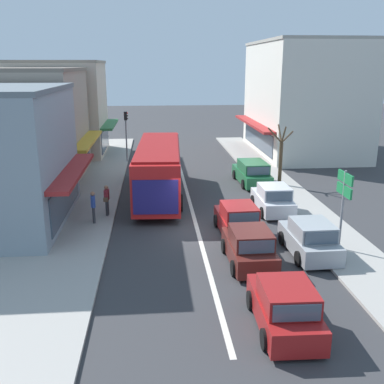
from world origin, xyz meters
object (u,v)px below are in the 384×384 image
parked_wagon_kerb_third (252,173)px  pedestrian_browsing_midblock (93,205)px  city_bus (159,167)px  hatchback_adjacent_lane_lead (285,307)px  hatchback_queue_far_back (238,220)px  parked_hatchback_kerb_front (310,239)px  street_tree_right (280,158)px  directional_road_sign (344,191)px  parked_hatchback_kerb_second (273,199)px  hatchback_adjacent_lane_trail (249,247)px  pedestrian_with_handbag_near (107,198)px  traffic_light_downstreet (126,128)px

parked_wagon_kerb_third → pedestrian_browsing_midblock: (-9.72, -7.43, 0.32)m
city_bus → hatchback_adjacent_lane_lead: 15.19m
hatchback_adjacent_lane_lead → hatchback_queue_far_back: size_ratio=0.99×
parked_wagon_kerb_third → parked_hatchback_kerb_front: bearing=-90.5°
hatchback_queue_far_back → street_tree_right: size_ratio=0.92×
hatchback_adjacent_lane_lead → street_tree_right: size_ratio=0.91×
parked_wagon_kerb_third → street_tree_right: bearing=-25.5°
directional_road_sign → street_tree_right: size_ratio=0.88×
parked_hatchback_kerb_second → hatchback_adjacent_lane_lead: bearing=-103.0°
street_tree_right → hatchback_adjacent_lane_lead: bearing=-105.1°
street_tree_right → hatchback_queue_far_back: bearing=-117.3°
city_bus → directional_road_sign: size_ratio=3.04×
hatchback_queue_far_back → parked_hatchback_kerb_second: bearing=51.7°
hatchback_adjacent_lane_trail → parked_hatchback_kerb_front: same height
hatchback_adjacent_lane_lead → pedestrian_browsing_midblock: 12.08m
hatchback_queue_far_back → directional_road_sign: size_ratio=1.05×
parked_hatchback_kerb_front → hatchback_queue_far_back: bearing=135.0°
parked_wagon_kerb_third → parked_hatchback_kerb_second: bearing=-91.6°
parked_wagon_kerb_third → hatchback_queue_far_back: bearing=-106.2°
parked_hatchback_kerb_second → city_bus: bearing=150.2°
hatchback_queue_far_back → pedestrian_with_handbag_near: (-6.44, 3.03, 0.36)m
directional_road_sign → pedestrian_browsing_midblock: directional_road_sign is taller
parked_wagon_kerb_third → pedestrian_with_handbag_near: pedestrian_with_handbag_near is taller
parked_hatchback_kerb_front → traffic_light_downstreet: bearing=114.0°
parked_hatchback_kerb_second → parked_wagon_kerb_third: bearing=88.4°
street_tree_right → city_bus: bearing=-167.5°
parked_hatchback_kerb_second → street_tree_right: size_ratio=0.91×
parked_hatchback_kerb_front → street_tree_right: (1.80, 11.14, 1.22)m
hatchback_adjacent_lane_lead → hatchback_adjacent_lane_trail: bearing=91.3°
hatchback_adjacent_lane_trail → parked_hatchback_kerb_second: 7.03m
hatchback_adjacent_lane_trail → pedestrian_with_handbag_near: 8.91m
hatchback_queue_far_back → pedestrian_browsing_midblock: 7.27m
hatchback_adjacent_lane_lead → directional_road_sign: 7.21m
hatchback_adjacent_lane_lead → directional_road_sign: (4.07, 5.61, 1.99)m
pedestrian_with_handbag_near → traffic_light_downstreet: bearing=88.6°
hatchback_queue_far_back → pedestrian_browsing_midblock: bearing=164.8°
parked_hatchback_kerb_second → pedestrian_with_handbag_near: size_ratio=2.27×
hatchback_adjacent_lane_trail → pedestrian_with_handbag_near: bearing=134.9°
city_bus → parked_wagon_kerb_third: (6.34, 2.58, -1.14)m
hatchback_adjacent_lane_trail → directional_road_sign: directional_road_sign is taller
city_bus → pedestrian_browsing_midblock: city_bus is taller
parked_hatchback_kerb_second → directional_road_sign: directional_road_sign is taller
pedestrian_with_handbag_near → pedestrian_browsing_midblock: (-0.56, -1.13, -0.00)m
hatchback_adjacent_lane_lead → pedestrian_with_handbag_near: bearing=120.2°
street_tree_right → directional_road_sign: bearing=-92.0°
parked_wagon_kerb_third → street_tree_right: size_ratio=1.12×
street_tree_right → parked_wagon_kerb_third: bearing=154.5°
hatchback_adjacent_lane_trail → parked_wagon_kerb_third: 12.93m
street_tree_right → pedestrian_browsing_midblock: (-11.40, -6.62, -0.86)m
hatchback_adjacent_lane_lead → hatchback_queue_far_back: same height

